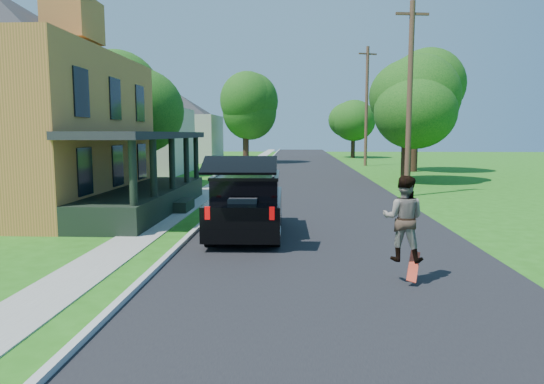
{
  "coord_description": "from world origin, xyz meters",
  "views": [
    {
      "loc": [
        -0.9,
        -12.84,
        3.06
      ],
      "look_at": [
        -1.7,
        3.0,
        1.14
      ],
      "focal_mm": 32.0,
      "sensor_mm": 36.0,
      "label": 1
    }
  ],
  "objects_px": {
    "utility_pole_near": "(410,98)",
    "black_suv": "(247,204)",
    "tree_right_near": "(407,98)",
    "skateboarder": "(403,218)"
  },
  "relations": [
    {
      "from": "tree_right_near",
      "to": "utility_pole_near",
      "type": "distance_m",
      "value": 6.98
    },
    {
      "from": "black_suv",
      "to": "tree_right_near",
      "type": "bearing_deg",
      "value": 61.57
    },
    {
      "from": "black_suv",
      "to": "skateboarder",
      "type": "height_order",
      "value": "black_suv"
    },
    {
      "from": "utility_pole_near",
      "to": "tree_right_near",
      "type": "bearing_deg",
      "value": 70.25
    },
    {
      "from": "skateboarder",
      "to": "tree_right_near",
      "type": "xyz_separation_m",
      "value": [
        4.63,
        20.86,
        3.91
      ]
    },
    {
      "from": "utility_pole_near",
      "to": "black_suv",
      "type": "bearing_deg",
      "value": -134.36
    },
    {
      "from": "black_suv",
      "to": "skateboarder",
      "type": "relative_size",
      "value": 3.07
    },
    {
      "from": "black_suv",
      "to": "tree_right_near",
      "type": "xyz_separation_m",
      "value": [
        8.3,
        16.21,
        4.31
      ]
    },
    {
      "from": "black_suv",
      "to": "tree_right_near",
      "type": "relative_size",
      "value": 0.66
    },
    {
      "from": "black_suv",
      "to": "utility_pole_near",
      "type": "relative_size",
      "value": 0.58
    }
  ]
}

